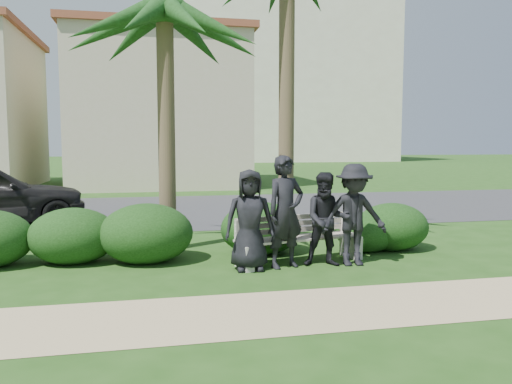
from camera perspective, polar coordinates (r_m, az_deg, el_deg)
ground at (r=7.90m, az=-1.10°, el=-9.36°), size 160.00×160.00×0.00m
footpath at (r=6.22m, az=2.07°, el=-13.52°), size 30.00×1.60×0.01m
asphalt_street at (r=15.70m, az=-6.53°, el=-1.96°), size 160.00×8.00×0.01m
stucco_bldg_right at (r=25.56m, az=-10.97°, el=9.07°), size 8.40×8.40×7.30m
hotel_tower at (r=65.38m, az=2.11°, el=15.51°), size 26.00×18.00×37.30m
park_bench at (r=8.62m, az=5.01°, el=-5.73°), size 2.33×0.97×0.78m
man_a at (r=8.00m, az=-0.74°, el=-3.21°), size 0.83×0.57×1.63m
man_b at (r=8.16m, az=3.40°, el=-2.28°), size 0.77×0.62×1.84m
man_c at (r=8.35m, az=8.10°, el=-3.12°), size 0.87×0.75×1.57m
man_d at (r=8.47m, az=11.13°, el=-2.57°), size 1.14×0.71×1.70m
hedge_b at (r=8.80m, az=-12.44°, el=-4.46°), size 1.60×1.32×1.05m
hedge_c at (r=9.10m, az=-11.73°, el=-5.40°), size 0.99×0.82×0.65m
hedge_d at (r=9.30m, az=0.58°, el=-3.99°), size 1.51×1.25×0.99m
hedge_e at (r=9.71m, az=12.54°, el=-4.38°), size 1.17×0.97×0.77m
hedge_f at (r=9.98m, az=15.28°, el=-3.71°), size 1.42×1.18×0.93m
hedge_extra at (r=9.12m, az=-20.20°, el=-4.55°), size 1.49×1.23×0.97m
palm_left at (r=9.91m, az=-10.42°, el=19.47°), size 3.00×3.00×5.39m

